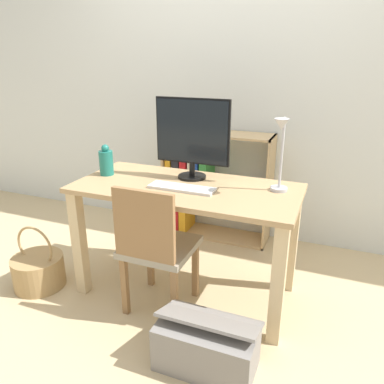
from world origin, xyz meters
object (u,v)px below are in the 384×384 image
at_px(monitor, 192,134).
at_px(bookshelf, 198,182).
at_px(vase, 106,162).
at_px(chair, 155,245).
at_px(keyboard, 181,188).
at_px(storage_box, 207,345).
at_px(desk_lamp, 281,148).
at_px(basket, 39,270).

height_order(monitor, bookshelf, monitor).
xyz_separation_m(vase, chair, (0.49, -0.28, -0.38)).
height_order(keyboard, chair, chair).
bearing_deg(keyboard, vase, 171.92).
relative_size(bookshelf, storage_box, 1.80).
height_order(keyboard, storage_box, keyboard).
bearing_deg(keyboard, chair, -112.60).
xyz_separation_m(desk_lamp, basket, (-1.48, -0.40, -0.88)).
distance_m(monitor, desk_lamp, 0.57).
xyz_separation_m(chair, bookshelf, (-0.16, 1.11, 0.02)).
bearing_deg(vase, storage_box, -32.52).
relative_size(chair, storage_box, 1.64).
height_order(basket, storage_box, basket).
relative_size(chair, basket, 1.87).
xyz_separation_m(monitor, keyboard, (0.02, -0.23, -0.27)).
bearing_deg(keyboard, desk_lamp, 14.19).
height_order(desk_lamp, bookshelf, desk_lamp).
xyz_separation_m(monitor, chair, (-0.06, -0.43, -0.57)).
height_order(desk_lamp, storage_box, desk_lamp).
relative_size(keyboard, basket, 0.91).
height_order(vase, bookshelf, vase).
distance_m(vase, basket, 0.87).
distance_m(bookshelf, storage_box, 1.57).
relative_size(keyboard, desk_lamp, 0.92).
distance_m(desk_lamp, storage_box, 1.10).
bearing_deg(desk_lamp, monitor, 170.45).
bearing_deg(bookshelf, monitor, -72.10).
xyz_separation_m(vase, desk_lamp, (1.11, 0.06, 0.18)).
xyz_separation_m(monitor, bookshelf, (-0.22, 0.68, -0.55)).
xyz_separation_m(monitor, basket, (-0.92, -0.49, -0.90)).
bearing_deg(basket, desk_lamp, 15.02).
height_order(chair, storage_box, chair).
xyz_separation_m(desk_lamp, bookshelf, (-0.78, 0.78, -0.54)).
bearing_deg(storage_box, chair, 144.42).
height_order(vase, chair, vase).
distance_m(vase, bookshelf, 0.96).
relative_size(bookshelf, basket, 2.05).
relative_size(vase, storage_box, 0.41).
bearing_deg(storage_box, keyboard, 124.62).
distance_m(chair, basket, 0.93).
bearing_deg(monitor, basket, -151.90).
bearing_deg(monitor, storage_box, -63.18).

